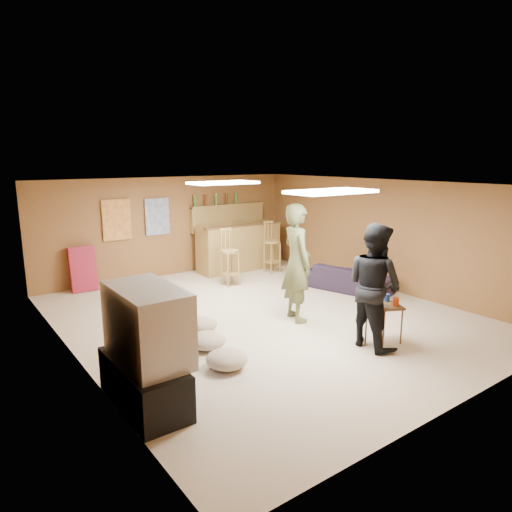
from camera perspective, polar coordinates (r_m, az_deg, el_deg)
ground at (r=7.75m, az=0.88°, el=-7.50°), size 7.00×7.00×0.00m
ceiling at (r=7.31m, az=0.93°, el=8.97°), size 6.00×7.00×0.02m
wall_back at (r=10.42m, az=-10.76°, el=3.63°), size 6.00×0.02×2.20m
wall_front at (r=5.19m, az=24.94°, el=-5.89°), size 6.00×0.02×2.20m
wall_left at (r=6.18m, az=-21.97°, el=-2.86°), size 0.02×7.00×2.20m
wall_right at (r=9.53m, az=15.50°, el=2.62°), size 0.02×7.00×2.20m
tv_stand at (r=5.20m, az=-13.82°, el=-15.16°), size 0.55×1.30×0.50m
dvd_box at (r=5.32m, az=-11.49°, el=-15.59°), size 0.35×0.50×0.08m
tv_body at (r=4.97m, az=-13.44°, el=-8.29°), size 0.60×1.10×0.80m
tv_screen at (r=5.08m, az=-10.20°, el=-7.66°), size 0.02×0.95×0.65m
bar_counter at (r=10.77m, az=-2.16°, el=1.14°), size 2.00×0.60×1.10m
bar_lip at (r=10.47m, az=-1.42°, el=3.89°), size 2.10×0.12×0.05m
bar_shelf at (r=11.00m, az=-3.51°, el=6.37°), size 2.00×0.18×0.05m
bar_backing at (r=11.05m, az=-3.55°, el=4.83°), size 2.00×0.14×0.60m
poster_left at (r=9.90m, az=-17.01°, el=4.34°), size 0.60×0.03×0.85m
poster_right at (r=10.22m, az=-12.24°, el=4.83°), size 0.55×0.03×0.80m
folding_chair_stack at (r=9.68m, az=-20.83°, el=-1.52°), size 0.50×0.26×0.91m
ceiling_panel_front at (r=6.18m, az=9.41°, el=7.95°), size 1.20×0.60×0.04m
ceiling_panel_back at (r=8.30m, az=-4.12°, el=9.11°), size 1.20×0.60×0.04m
person_olive at (r=7.37m, az=5.12°, el=-0.84°), size 0.62×0.79×1.91m
person_black at (r=6.53m, az=14.54°, el=-3.60°), size 0.71×0.89×1.75m
sofa at (r=9.33m, az=11.57°, el=-2.72°), size 1.12×1.83×0.50m
tray_table at (r=6.79m, az=15.70°, el=-8.27°), size 0.55×0.51×0.58m
cup_red_near at (r=6.61m, az=14.85°, el=-5.65°), size 0.09×0.09×0.11m
cup_red_far at (r=6.70m, az=17.07°, el=-5.48°), size 0.10×0.10×0.12m
cup_blue at (r=6.87m, az=16.06°, el=-5.02°), size 0.08×0.08×0.11m
bar_stool_left at (r=9.46m, az=-3.29°, el=-0.50°), size 0.42×0.42×1.07m
bar_stool_right at (r=10.51m, az=2.04°, el=1.46°), size 0.49×0.49×1.31m
cushion_near_tv at (r=6.50m, az=-6.10°, el=-10.45°), size 0.66×0.66×0.23m
cushion_mid at (r=7.12m, az=-6.84°, el=-8.45°), size 0.61×0.61×0.22m
cushion_far at (r=5.91m, az=-3.68°, el=-12.74°), size 0.60×0.60×0.24m
bottle_row at (r=10.79m, az=-5.00°, el=7.06°), size 1.20×0.08×0.26m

